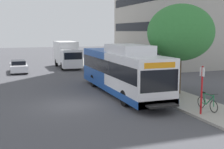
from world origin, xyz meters
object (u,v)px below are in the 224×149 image
Objects in this scene: bus_stop_sign_pole at (202,86)px; parked_car_far_lane at (18,66)px; box_truck_background at (67,54)px; transit_bus at (121,71)px; bicycle_parked at (207,103)px; street_tree_near_stop at (180,33)px.

bus_stop_sign_pole reaches higher than parked_car_far_lane.
box_truck_background is (5.96, 2.45, 1.08)m from parked_car_far_lane.
bus_stop_sign_pole is (1.85, -6.96, -0.05)m from transit_bus.
bicycle_parked is at bearing 33.15° from bus_stop_sign_pole.
transit_bus is 2.72× the size of parked_car_far_lane.
transit_bus reaches higher than bus_stop_sign_pole.
box_truck_background is at bearing 95.92° from bus_stop_sign_pole.
street_tree_near_stop is (0.98, 4.49, 3.90)m from bicycle_parked.
transit_bus is at bearing -87.89° from box_truck_background.
box_truck_background reaches higher than bicycle_parked.
parked_car_far_lane is (-8.43, 21.36, -0.99)m from bus_stop_sign_pole.
bus_stop_sign_pole is 23.94m from box_truck_background.
bus_stop_sign_pole is at bearing -109.99° from street_tree_near_stop.
street_tree_near_stop is 19.65m from parked_car_far_lane.
transit_bus reaches higher than box_truck_background.
transit_bus is 1.75× the size of box_truck_background.
transit_bus reaches higher than parked_car_far_lane.
bicycle_parked is (2.70, -6.40, -1.14)m from transit_bus.
transit_bus is 6.96× the size of bicycle_parked.
box_truck_background reaches higher than bus_stop_sign_pole.
street_tree_near_stop is 0.90× the size of box_truck_background.
street_tree_near_stop reaches higher than bus_stop_sign_pole.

